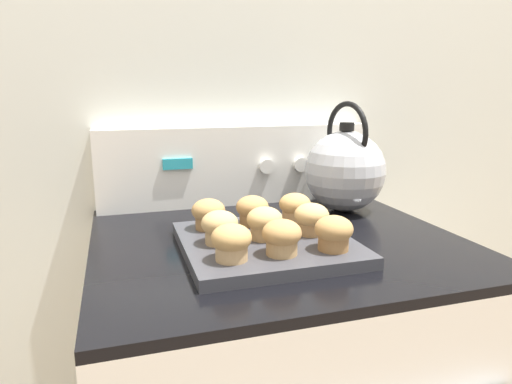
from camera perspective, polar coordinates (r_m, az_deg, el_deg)
wall_back at (r=1.23m, az=-3.01°, el=13.60°), size 8.00×0.05×2.40m
control_panel at (r=1.19m, az=-2.21°, el=3.37°), size 0.71×0.07×0.20m
muffin_pan at (r=0.87m, az=1.25°, el=-6.49°), size 0.31×0.31×0.02m
muffin_r0_c0 at (r=0.75m, az=-3.09°, el=-6.23°), size 0.07×0.07×0.06m
muffin_r0_c1 at (r=0.77m, az=3.25°, el=-5.60°), size 0.07×0.07×0.06m
muffin_r0_c2 at (r=0.81m, az=9.69°, el=-5.01°), size 0.07×0.07×0.06m
muffin_r1_c0 at (r=0.83m, az=-4.56°, el=-4.35°), size 0.07×0.07×0.06m
muffin_r1_c1 at (r=0.85m, az=1.08°, el=-3.83°), size 0.07×0.07×0.06m
muffin_r1_c2 at (r=0.88m, az=6.95°, el=-3.29°), size 0.07×0.07×0.06m
muffin_r2_c0 at (r=0.92m, az=-5.96°, el=-2.68°), size 0.07×0.07×0.06m
muffin_r2_c1 at (r=0.94m, az=-0.47°, el=-2.25°), size 0.07×0.07×0.06m
muffin_r2_c2 at (r=0.96m, az=4.88°, el=-1.89°), size 0.07×0.07×0.06m
tea_kettle at (r=1.14m, az=11.02°, el=2.77°), size 0.20×0.23×0.27m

